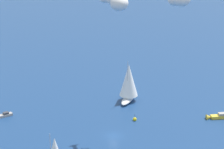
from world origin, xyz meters
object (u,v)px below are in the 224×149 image
(sailboat_far_port, at_px, (129,82))
(motorboat_ahead, at_px, (217,117))
(motorboat_near_centre, at_px, (2,116))
(marker_buoy, at_px, (135,119))

(sailboat_far_port, xyz_separation_m, motorboat_ahead, (0.08, -28.08, -5.53))
(motorboat_near_centre, xyz_separation_m, sailboat_far_port, (28.09, -26.48, 5.65))
(marker_buoy, bearing_deg, sailboat_far_port, 33.08)
(marker_buoy, bearing_deg, motorboat_ahead, -58.35)
(motorboat_ahead, distance_m, marker_buoy, 23.58)
(sailboat_far_port, height_order, marker_buoy, sailboat_far_port)
(motorboat_near_centre, height_order, marker_buoy, marker_buoy)
(motorboat_ahead, height_order, marker_buoy, marker_buoy)
(motorboat_near_centre, height_order, motorboat_ahead, motorboat_ahead)
(motorboat_ahead, xyz_separation_m, marker_buoy, (-12.37, 20.08, -0.15))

